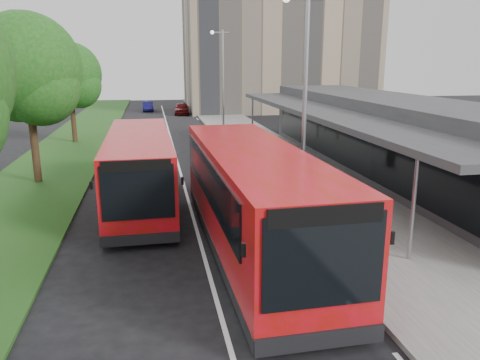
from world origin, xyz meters
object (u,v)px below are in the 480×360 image
Objects in this scene: tree_far at (70,78)px; bus_second at (140,168)px; car_far at (148,106)px; lamp_post_near at (303,92)px; bus_main at (254,200)px; tree_mid at (27,75)px; car_near at (182,108)px; lamp_post_far at (222,76)px; litter_bin at (280,163)px; bollard at (235,136)px.

tree_far is 0.69× the size of bus_second.
car_far is (5.23, 22.15, -4.07)m from tree_far.
bus_main is (-2.53, -3.17, -3.04)m from lamp_post_near.
car_near is at bearing 73.14° from tree_mid.
lamp_post_near is 1.00× the size of lamp_post_far.
lamp_post_far is 22.39m from car_far.
lamp_post_far is 9.19× the size of litter_bin.
bus_main is 44.51m from car_far.
car_near reaches higher than bollard.
lamp_post_near is at bearing -23.90° from bus_second.
bollard is at bearing 64.25° from bus_second.
lamp_post_near is at bearing -90.00° from lamp_post_far.
car_far is at bearing 101.60° from litter_bin.
lamp_post_near is at bearing -59.71° from tree_far.
bus_main is (8.60, -10.23, -3.55)m from tree_mid.
bus_second reaches higher than car_near.
tree_mid is 7.67m from bus_second.
bus_second is at bearing -72.93° from tree_far.
bollard is (6.48, 13.81, -0.93)m from bus_second.
litter_bin is (1.14, 6.88, -4.13)m from lamp_post_near.
litter_bin is 1.00× the size of bollard.
car_near is (-3.24, 29.97, 0.08)m from litter_bin.
litter_bin is at bearing -85.52° from bollard.
lamp_post_near is 9.19× the size of litter_bin.
car_near is at bearing 96.95° from bollard.
lamp_post_far is 18.69m from bus_second.
bollard is 25.56m from car_far.
litter_bin is 30.15m from car_near.
tree_far is 0.90× the size of lamp_post_far.
litter_bin is 0.25× the size of car_far.
bus_main is at bearing -68.85° from tree_far.
litter_bin is (7.23, 4.26, -0.93)m from bus_second.
lamp_post_far is at bearing -76.20° from car_far.
car_far is at bearing 105.55° from lamp_post_far.
tree_mid reaches higher than bus_main.
lamp_post_near is at bearing 50.20° from bus_main.
tree_far reaches higher than car_near.
lamp_post_far reaches higher than bus_main.
litter_bin is (3.67, 10.05, -1.09)m from bus_main.
bus_second reaches higher than litter_bin.
tree_far is at bearing -175.13° from lamp_post_far.
bus_main reaches higher than car_far.
car_near is 5.78m from car_far.
bus_main is (8.60, -22.23, -2.97)m from tree_far.
car_far is (-3.37, 44.37, -1.10)m from bus_main.
car_far is at bearing 76.72° from tree_far.
car_near is at bearing 63.09° from tree_far.
bus_second is (5.05, -16.44, -3.13)m from tree_far.
lamp_post_far is at bearing 49.32° from tree_mid.
bollard is (0.39, 16.43, -4.13)m from lamp_post_near.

